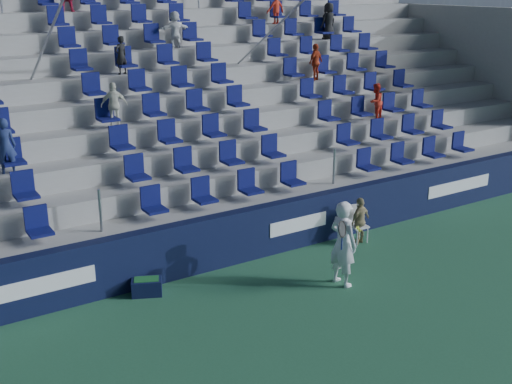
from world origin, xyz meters
TOP-DOWN VIEW (x-y plane):
  - ground at (0.00, 0.00)m, footprint 70.00×70.00m
  - sponsor_wall at (0.00, 3.15)m, footprint 24.00×0.32m
  - grandstand at (-0.01, 8.24)m, footprint 24.00×8.17m
  - tennis_player at (1.18, 1.01)m, footprint 0.69×0.72m
  - line_judge_chair at (2.96, 2.65)m, footprint 0.44×0.45m
  - line_judge at (2.96, 2.50)m, footprint 0.72×0.43m
  - ball_bin at (-2.44, 2.75)m, footprint 0.71×0.60m

SIDE VIEW (x-z plane):
  - ground at x=0.00m, z-range 0.00..0.00m
  - ball_bin at x=-2.44m, z-range 0.01..0.35m
  - line_judge_chair at x=2.96m, z-range 0.06..0.98m
  - line_judge at x=2.96m, z-range 0.00..1.15m
  - sponsor_wall at x=0.00m, z-range 0.00..1.20m
  - tennis_player at x=1.18m, z-range 0.00..1.83m
  - grandstand at x=-0.01m, z-range -1.18..5.45m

